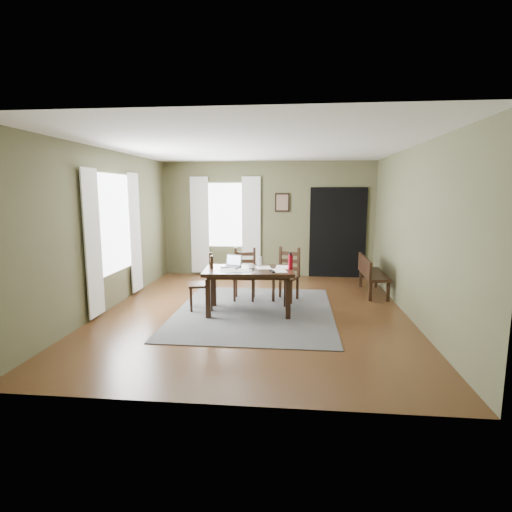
# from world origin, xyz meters

# --- Properties ---
(ground) EXTENTS (5.00, 6.00, 0.01)m
(ground) POSITION_xyz_m (0.00, 0.00, -0.01)
(ground) COLOR #492C16
(room_shell) EXTENTS (5.02, 6.02, 2.71)m
(room_shell) POSITION_xyz_m (0.00, 0.00, 1.80)
(room_shell) COLOR brown
(room_shell) RESTS_ON ground
(rug) EXTENTS (2.60, 3.20, 0.01)m
(rug) POSITION_xyz_m (0.00, 0.00, 0.01)
(rug) COLOR #424242
(rug) RESTS_ON ground
(dining_table) EXTENTS (1.51, 0.97, 0.73)m
(dining_table) POSITION_xyz_m (-0.08, -0.05, 0.65)
(dining_table) COLOR black
(dining_table) RESTS_ON rug
(chair_end) EXTENTS (0.51, 0.51, 0.94)m
(chair_end) POSITION_xyz_m (-0.88, 0.07, 0.46)
(chair_end) COLOR black
(chair_end) RESTS_ON rug
(chair_back_left) EXTENTS (0.43, 0.43, 0.94)m
(chair_back_left) POSITION_xyz_m (-0.26, 0.78, 0.47)
(chair_back_left) COLOR black
(chair_back_left) RESTS_ON rug
(chair_back_right) EXTENTS (0.54, 0.54, 0.97)m
(chair_back_right) POSITION_xyz_m (0.52, 0.78, 0.48)
(chair_back_right) COLOR black
(chair_back_right) RESTS_ON rug
(bench) EXTENTS (0.42, 1.30, 0.74)m
(bench) POSITION_xyz_m (2.15, 1.43, 0.44)
(bench) COLOR black
(bench) RESTS_ON ground
(laptop) EXTENTS (0.35, 0.31, 0.20)m
(laptop) POSITION_xyz_m (-0.39, 0.14, 0.79)
(laptop) COLOR #B7B7BC
(laptop) RESTS_ON dining_table
(computer_mouse) EXTENTS (0.08, 0.10, 0.03)m
(computer_mouse) POSITION_xyz_m (-0.03, -0.09, 0.75)
(computer_mouse) COLOR #3F3F42
(computer_mouse) RESTS_ON dining_table
(tv_remote) EXTENTS (0.11, 0.20, 0.02)m
(tv_remote) POSITION_xyz_m (0.31, -0.25, 0.75)
(tv_remote) COLOR black
(tv_remote) RESTS_ON dining_table
(drinking_glass) EXTENTS (0.09, 0.09, 0.17)m
(drinking_glass) POSITION_xyz_m (0.07, 0.20, 0.82)
(drinking_glass) COLOR silver
(drinking_glass) RESTS_ON dining_table
(water_bottle) EXTENTS (0.09, 0.09, 0.27)m
(water_bottle) POSITION_xyz_m (0.60, -0.01, 0.86)
(water_bottle) COLOR #A30C1F
(water_bottle) RESTS_ON dining_table
(paper_a) EXTENTS (0.33, 0.38, 0.00)m
(paper_a) POSITION_xyz_m (-0.41, -0.19, 0.74)
(paper_a) COLOR white
(paper_a) RESTS_ON dining_table
(paper_b) EXTENTS (0.29, 0.35, 0.00)m
(paper_b) POSITION_xyz_m (0.41, -0.16, 0.74)
(paper_b) COLOR white
(paper_b) RESTS_ON dining_table
(paper_c) EXTENTS (0.30, 0.36, 0.00)m
(paper_c) POSITION_xyz_m (0.14, 0.08, 0.74)
(paper_c) COLOR white
(paper_c) RESTS_ON dining_table
(paper_d) EXTENTS (0.25, 0.33, 0.00)m
(paper_d) POSITION_xyz_m (0.47, 0.16, 0.74)
(paper_d) COLOR white
(paper_d) RESTS_ON dining_table
(paper_e) EXTENTS (0.30, 0.35, 0.00)m
(paper_e) POSITION_xyz_m (-0.15, -0.20, 0.74)
(paper_e) COLOR white
(paper_e) RESTS_ON dining_table
(window_left) EXTENTS (0.01, 1.30, 1.70)m
(window_left) POSITION_xyz_m (-2.47, 0.20, 1.45)
(window_left) COLOR white
(window_left) RESTS_ON ground
(window_back) EXTENTS (1.00, 0.01, 1.50)m
(window_back) POSITION_xyz_m (-1.00, 2.97, 1.45)
(window_back) COLOR white
(window_back) RESTS_ON ground
(curtain_left_near) EXTENTS (0.03, 0.48, 2.30)m
(curtain_left_near) POSITION_xyz_m (-2.44, -0.62, 1.20)
(curtain_left_near) COLOR silver
(curtain_left_near) RESTS_ON ground
(curtain_left_far) EXTENTS (0.03, 0.48, 2.30)m
(curtain_left_far) POSITION_xyz_m (-2.44, 1.02, 1.20)
(curtain_left_far) COLOR silver
(curtain_left_far) RESTS_ON ground
(curtain_back_left) EXTENTS (0.44, 0.03, 2.30)m
(curtain_back_left) POSITION_xyz_m (-1.62, 2.94, 1.20)
(curtain_back_left) COLOR silver
(curtain_back_left) RESTS_ON ground
(curtain_back_right) EXTENTS (0.44, 0.03, 2.30)m
(curtain_back_right) POSITION_xyz_m (-0.38, 2.94, 1.20)
(curtain_back_right) COLOR silver
(curtain_back_right) RESTS_ON ground
(framed_picture) EXTENTS (0.34, 0.03, 0.44)m
(framed_picture) POSITION_xyz_m (0.35, 2.97, 1.75)
(framed_picture) COLOR black
(framed_picture) RESTS_ON ground
(doorway_back) EXTENTS (1.30, 0.03, 2.10)m
(doorway_back) POSITION_xyz_m (1.65, 2.97, 1.05)
(doorway_back) COLOR black
(doorway_back) RESTS_ON ground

